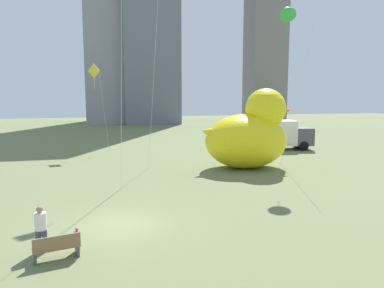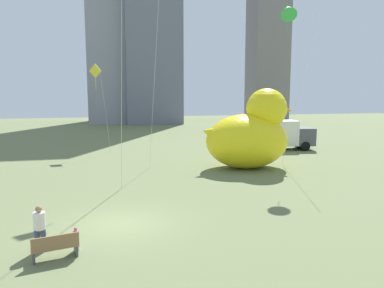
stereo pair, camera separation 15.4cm
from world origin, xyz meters
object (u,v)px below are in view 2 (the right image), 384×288
at_px(person_adult, 40,226).
at_px(kite_yellow, 96,74).
at_px(kite_green, 288,11).
at_px(park_bench, 55,246).
at_px(giant_inflatable_duck, 250,134).
at_px(box_truck, 281,135).
at_px(person_child, 76,238).

height_order(person_adult, kite_yellow, kite_yellow).
height_order(kite_yellow, kite_green, kite_green).
relative_size(person_adult, kite_yellow, 0.21).
bearing_deg(park_bench, kite_yellow, 87.29).
distance_m(giant_inflatable_duck, box_truck, 10.05).
bearing_deg(box_truck, park_bench, -131.44).
distance_m(park_bench, giant_inflatable_duck, 18.04).
distance_m(park_bench, kite_yellow, 23.94).
height_order(giant_inflatable_duck, kite_yellow, kite_yellow).
height_order(person_child, kite_green, kite_green).
relative_size(kite_yellow, kite_green, 0.68).
height_order(park_bench, kite_green, kite_green).
height_order(box_truck, kite_green, kite_green).
bearing_deg(kite_yellow, person_child, -91.18).
relative_size(park_bench, person_adult, 0.95).
xyz_separation_m(park_bench, kite_green, (14.26, 11.84, 10.67)).
bearing_deg(park_bench, kite_green, 39.70).
distance_m(park_bench, person_adult, 1.13).
height_order(person_child, giant_inflatable_duck, giant_inflatable_duck).
bearing_deg(giant_inflatable_duck, box_truck, 51.13).
distance_m(person_child, kite_green, 20.63).
bearing_deg(person_adult, box_truck, 46.47).
relative_size(person_child, kite_green, 0.07).
distance_m(park_bench, kite_green, 21.39).
distance_m(person_child, box_truck, 27.05).
relative_size(park_bench, person_child, 1.83).
bearing_deg(person_child, kite_green, 39.49).
xyz_separation_m(person_adult, kite_yellow, (1.69, 22.09, 6.32)).
bearing_deg(giant_inflatable_duck, kite_yellow, 138.57).
relative_size(person_adult, box_truck, 0.27).
height_order(park_bench, kite_yellow, kite_yellow).
bearing_deg(person_child, box_truck, 48.70).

